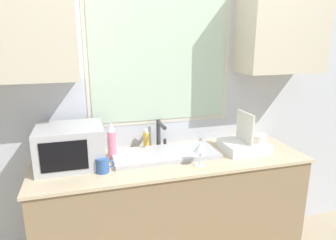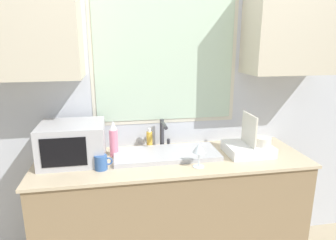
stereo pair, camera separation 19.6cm
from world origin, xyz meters
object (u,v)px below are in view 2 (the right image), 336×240
object	(u,v)px
dish_rack	(250,146)
soap_bottle	(150,139)
microwave	(73,143)
spray_bottle	(114,139)
faucet	(163,131)
wine_glass	(199,149)
mug_near_sink	(101,162)

from	to	relation	value
dish_rack	soap_bottle	distance (m)	0.73
microwave	spray_bottle	distance (m)	0.27
spray_bottle	soap_bottle	xyz separation A→B (m)	(0.26, 0.10, -0.05)
faucet	dish_rack	bearing A→B (deg)	-20.55
faucet	wine_glass	size ratio (longest dim) A/B	1.35
spray_bottle	soap_bottle	distance (m)	0.29
microwave	dish_rack	world-z (taller)	dish_rack
faucet	microwave	bearing A→B (deg)	-167.42
faucet	mug_near_sink	xyz separation A→B (m)	(-0.44, -0.31, -0.09)
microwave	wine_glass	xyz separation A→B (m)	(0.80, -0.24, -0.01)
faucet	wine_glass	xyz separation A→B (m)	(0.17, -0.38, -0.01)
faucet	dish_rack	size ratio (longest dim) A/B	0.69
soap_bottle	mug_near_sink	world-z (taller)	soap_bottle
soap_bottle	mug_near_sink	size ratio (longest dim) A/B	1.38
soap_bottle	wine_glass	world-z (taller)	wine_glass
dish_rack	soap_bottle	xyz separation A→B (m)	(-0.69, 0.24, 0.01)
soap_bottle	wine_glass	size ratio (longest dim) A/B	0.97
mug_near_sink	spray_bottle	bearing A→B (deg)	70.11
faucet	soap_bottle	distance (m)	0.12
mug_near_sink	wine_glass	xyz separation A→B (m)	(0.61, -0.07, 0.07)
microwave	mug_near_sink	size ratio (longest dim) A/B	3.67
soap_bottle	wine_glass	bearing A→B (deg)	-55.71
faucet	soap_bottle	world-z (taller)	faucet
dish_rack	spray_bottle	world-z (taller)	dish_rack
dish_rack	soap_bottle	bearing A→B (deg)	160.98
microwave	spray_bottle	size ratio (longest dim) A/B	1.63
microwave	mug_near_sink	distance (m)	0.26
soap_bottle	mug_near_sink	xyz separation A→B (m)	(-0.34, -0.33, -0.02)
faucet	mug_near_sink	bearing A→B (deg)	-145.23
faucet	spray_bottle	distance (m)	0.37
dish_rack	mug_near_sink	bearing A→B (deg)	-175.14
wine_glass	faucet	bearing A→B (deg)	114.01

